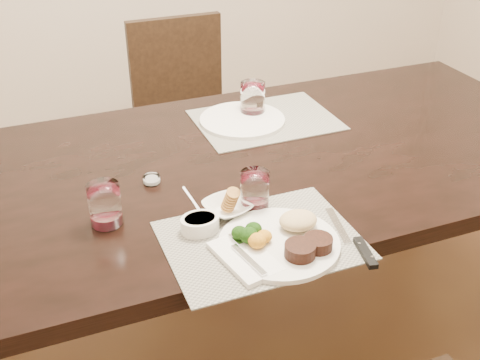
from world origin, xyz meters
name	(u,v)px	position (x,y,z in m)	size (l,w,h in m)	color
ground_plane	(267,334)	(0.00, 0.00, 0.00)	(4.50, 4.50, 0.00)	#402214
dining_table	(272,177)	(0.00, 0.00, 0.67)	(2.00, 1.00, 0.75)	black
chair_far	(185,111)	(0.00, 0.93, 0.50)	(0.42, 0.42, 0.90)	black
placemat_near	(261,240)	(-0.21, -0.39, 0.75)	(0.46, 0.34, 0.00)	gray
placemat_far	(265,120)	(0.08, 0.23, 0.75)	(0.46, 0.34, 0.00)	gray
dinner_plate	(285,239)	(-0.16, -0.43, 0.77)	(0.29, 0.29, 0.05)	silver
napkin_fork	(245,257)	(-0.27, -0.45, 0.76)	(0.13, 0.20, 0.02)	silver
steak_knife	(358,246)	(-0.01, -0.51, 0.76)	(0.05, 0.26, 0.01)	silver
cracker_bowl	(228,207)	(-0.24, -0.25, 0.77)	(0.15, 0.15, 0.05)	silver
sauce_ramekin	(200,223)	(-0.33, -0.30, 0.78)	(0.10, 0.14, 0.08)	silver
wine_glass_near	(255,192)	(-0.17, -0.25, 0.80)	(0.07, 0.07, 0.10)	white
far_plate	(242,120)	(0.00, 0.24, 0.76)	(0.29, 0.29, 0.01)	silver
wine_glass_far	(253,100)	(0.05, 0.28, 0.80)	(0.08, 0.08, 0.11)	white
wine_glass_side	(105,207)	(-0.54, -0.18, 0.80)	(0.08, 0.08, 0.11)	white
salt_cellar	(152,180)	(-0.38, -0.03, 0.76)	(0.05, 0.05, 0.02)	white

